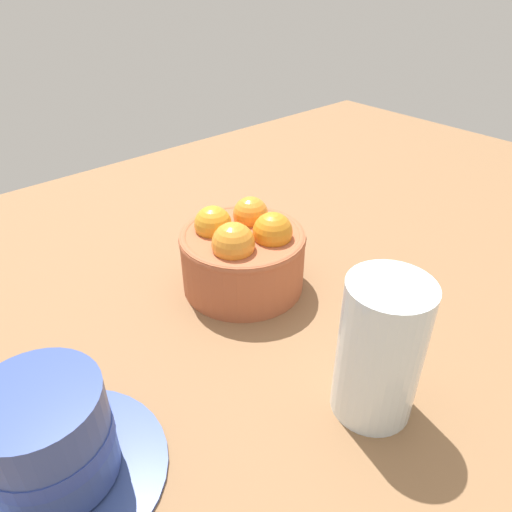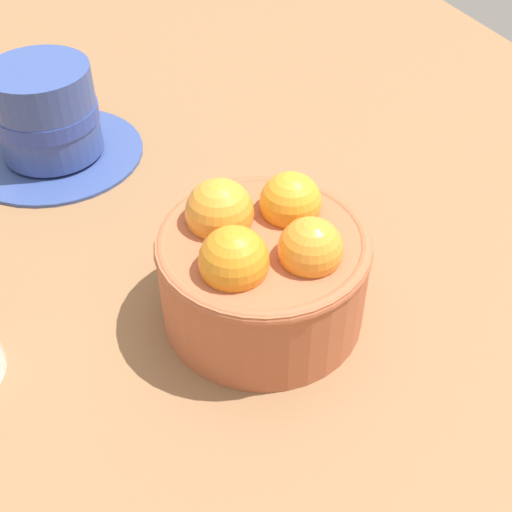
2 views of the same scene
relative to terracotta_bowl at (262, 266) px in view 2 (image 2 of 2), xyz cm
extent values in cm
cube|color=brown|center=(0.03, 0.04, -6.51)|extent=(137.19, 83.70, 4.59)
cylinder|color=#AD5938|center=(0.03, 0.04, -0.98)|extent=(13.02, 13.02, 6.47)
torus|color=#AD5938|center=(0.03, 0.04, 1.86)|extent=(13.22, 13.22, 1.00)
sphere|color=orange|center=(1.80, -2.59, 2.91)|extent=(4.06, 4.06, 4.06)
sphere|color=orange|center=(2.66, 1.81, 2.91)|extent=(3.81, 3.81, 3.81)
sphere|color=orange|center=(-1.74, 2.67, 2.91)|extent=(3.90, 3.90, 3.90)
sphere|color=orange|center=(-2.60, -1.73, 2.91)|extent=(4.26, 4.26, 4.26)
cylinder|color=#334887|center=(-24.09, -8.75, -3.92)|extent=(14.93, 14.93, 0.60)
cylinder|color=#33478C|center=(-24.09, -8.75, 0.15)|extent=(8.39, 8.39, 7.53)
cylinder|color=#2D4299|center=(-24.09, -8.75, -0.05)|extent=(8.55, 8.55, 1.36)
camera|label=1|loc=(-26.79, -32.51, 26.70)|focal=33.24mm
camera|label=2|loc=(28.12, -12.77, 28.85)|focal=47.85mm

